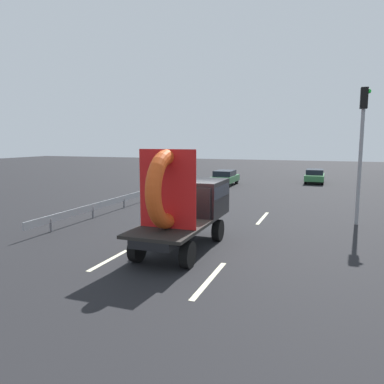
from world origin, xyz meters
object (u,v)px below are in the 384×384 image
distant_sedan (225,177)px  traffic_light (362,137)px  flatbed_truck (187,202)px  oncoming_car (315,176)px

distant_sedan → traffic_light: (9.49, -12.19, 3.25)m
flatbed_truck → oncoming_car: flatbed_truck is taller
distant_sedan → flatbed_truck: bearing=-79.0°
traffic_light → oncoming_car: 17.10m
flatbed_truck → distant_sedan: (-3.52, 18.01, -0.93)m
flatbed_truck → oncoming_car: 22.72m
flatbed_truck → distant_sedan: size_ratio=1.34×
flatbed_truck → distant_sedan: 18.37m
flatbed_truck → traffic_light: bearing=44.2°
distant_sedan → traffic_light: 15.79m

